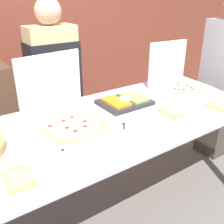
% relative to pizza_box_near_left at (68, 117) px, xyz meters
% --- Properties ---
extents(ground_plane, '(16.00, 16.00, 0.00)m').
position_rel_pizza_box_near_left_xyz_m(ground_plane, '(0.31, -0.05, -0.96)').
color(ground_plane, slate).
extents(brick_wall_behind, '(10.00, 0.06, 2.80)m').
position_rel_pizza_box_near_left_xyz_m(brick_wall_behind, '(0.31, 1.65, 0.44)').
color(brick_wall_behind, brown).
rests_on(brick_wall_behind, ground_plane).
extents(buffet_table, '(2.24, 0.96, 0.88)m').
position_rel_pizza_box_near_left_xyz_m(buffet_table, '(0.31, -0.05, -0.17)').
color(buffet_table, silver).
rests_on(buffet_table, ground_plane).
extents(pizza_box_near_left, '(0.51, 0.53, 0.45)m').
position_rel_pizza_box_near_left_xyz_m(pizza_box_near_left, '(0.00, 0.00, 0.00)').
color(pizza_box_near_left, white).
rests_on(pizza_box_near_left, buffet_table).
extents(pizza_box_far_left, '(0.44, 0.46, 0.41)m').
position_rel_pizza_box_near_left_xyz_m(pizza_box_far_left, '(1.11, 0.10, -0.01)').
color(pizza_box_far_left, white).
rests_on(pizza_box_far_left, buffet_table).
extents(paper_plate_front_right, '(0.22, 0.22, 0.03)m').
position_rel_pizza_box_near_left_xyz_m(paper_plate_front_right, '(-0.42, -0.35, -0.07)').
color(paper_plate_front_right, white).
rests_on(paper_plate_front_right, buffet_table).
extents(paper_plate_front_center, '(0.23, 0.23, 0.03)m').
position_rel_pizza_box_near_left_xyz_m(paper_plate_front_center, '(1.06, -0.36, -0.07)').
color(paper_plate_front_center, white).
rests_on(paper_plate_front_center, buffet_table).
extents(paper_plate_front_left, '(0.21, 0.21, 0.03)m').
position_rel_pizza_box_near_left_xyz_m(paper_plate_front_left, '(0.69, -0.24, -0.07)').
color(paper_plate_front_left, white).
rests_on(paper_plate_front_left, buffet_table).
extents(veggie_tray, '(0.38, 0.29, 0.05)m').
position_rel_pizza_box_near_left_xyz_m(veggie_tray, '(0.53, 0.11, -0.06)').
color(veggie_tray, '#28282D').
rests_on(veggie_tray, buffet_table).
extents(person_server_vest, '(0.42, 0.24, 1.65)m').
position_rel_pizza_box_near_left_xyz_m(person_server_vest, '(0.22, 0.71, -0.04)').
color(person_server_vest, slate).
rests_on(person_server_vest, ground_plane).
extents(person_guest_cap, '(0.22, 0.40, 1.66)m').
position_rel_pizza_box_near_left_xyz_m(person_guest_cap, '(1.75, 0.09, -0.09)').
color(person_guest_cap, '#473D33').
rests_on(person_guest_cap, ground_plane).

